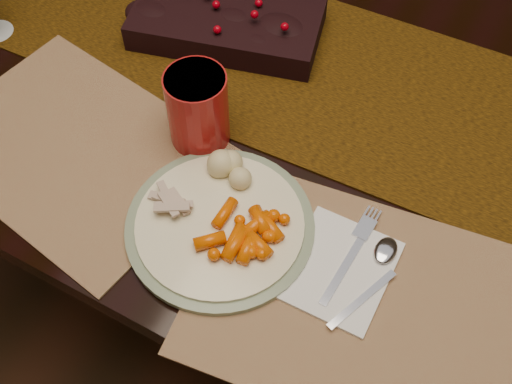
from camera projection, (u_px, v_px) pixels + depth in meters
The scene contains 14 objects.
floor at pixel (305, 285), 1.69m from camera, with size 5.00×5.00×0.00m, color black.
dining_table at pixel (316, 210), 1.38m from camera, with size 1.80×1.00×0.75m, color black.
table_runner at pixel (311, 73), 1.09m from camera, with size 1.84×0.38×0.00m, color black.
centerpiece at pixel (227, 19), 1.12m from camera, with size 0.33×0.17×0.07m, color black, non-canonical shape.
placemat_main at pixel (360, 303), 0.85m from camera, with size 0.44×0.32×0.00m, color brown.
placemat_second at pixel (76, 149), 1.00m from camera, with size 0.43×0.31×0.00m, color brown.
dinner_plate at pixel (220, 225), 0.91m from camera, with size 0.27×0.27×0.02m, color #F6EBC1.
baby_carrots at pixel (244, 238), 0.88m from camera, with size 0.11×0.09×0.02m, color #E25300, non-canonical shape.
mashed_potatoes at pixel (230, 170), 0.93m from camera, with size 0.08×0.07×0.04m, color tan, non-canonical shape.
turkey_shreds at pixel (172, 200), 0.92m from camera, with size 0.07×0.06×0.02m, color tan, non-canonical shape.
napkin at pixel (339, 269), 0.88m from camera, with size 0.14×0.16×0.01m, color white.
fork at pixel (348, 259), 0.88m from camera, with size 0.02×0.15×0.00m, color #B3B3C3, non-canonical shape.
spoon at pixel (370, 284), 0.86m from camera, with size 0.03×0.15×0.00m, color silver, non-canonical shape.
red_cup at pixel (198, 109), 0.96m from camera, with size 0.09×0.09×0.13m, color #A51615.
Camera 1 is at (0.24, -0.71, 1.54)m, focal length 45.00 mm.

